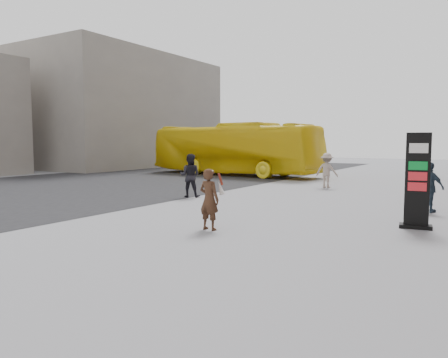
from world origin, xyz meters
The scene contains 9 objects.
ground centered at (0.00, 0.00, 0.00)m, with size 100.00×100.00×0.00m, color #9E9EA3.
road centered at (-13.00, 5.00, 0.00)m, with size 16.00×60.00×0.01m, color black.
bg_building_far centered at (-24.00, 20.00, 5.00)m, with size 10.00×18.00×10.00m, color gray.
info_pylon centered at (3.81, 2.26, 1.26)m, with size 0.86×0.52×2.53m.
woman centered at (-0.76, -0.76, 0.82)m, with size 0.63×0.58×1.60m.
bus centered at (-9.54, 15.55, 1.74)m, with size 2.93×12.51×3.49m, color yellow.
pedestrian_a centered at (-5.11, 4.39, 0.89)m, with size 0.87×0.67×1.78m, color black.
pedestrian_b centered at (-1.45, 10.82, 0.86)m, with size 1.11×0.64×1.72m, color gray.
pedestrian_c centered at (3.78, 5.30, 0.82)m, with size 0.96×0.40×1.63m, color #263545.
Camera 1 is at (5.43, -10.13, 2.31)m, focal length 35.00 mm.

